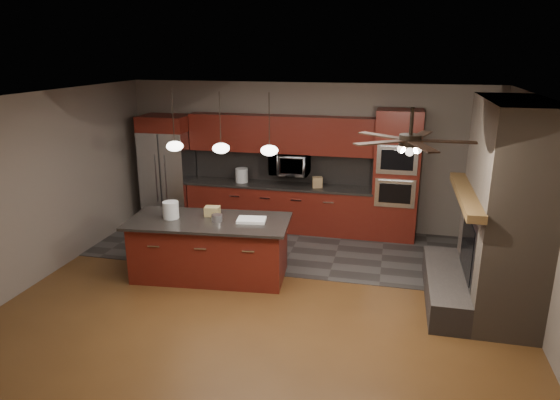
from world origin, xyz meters
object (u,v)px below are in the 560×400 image
(counter_bucket, at_px, (242,175))
(oven_tower, at_px, (396,176))
(refrigerator, at_px, (168,170))
(white_bucket, at_px, (171,210))
(paint_can, at_px, (217,218))
(microwave, at_px, (290,164))
(kitchen_island, at_px, (210,248))
(counter_box, at_px, (317,182))
(paint_tray, at_px, (252,220))
(cardboard_box, at_px, (212,211))

(counter_bucket, bearing_deg, oven_tower, -0.15)
(refrigerator, height_order, white_bucket, refrigerator)
(refrigerator, relative_size, paint_can, 13.44)
(refrigerator, bearing_deg, microwave, 3.06)
(kitchen_island, xyz_separation_m, counter_box, (1.30, 2.27, 0.54))
(refrigerator, height_order, paint_tray, refrigerator)
(paint_tray, relative_size, counter_bucket, 1.53)
(paint_can, bearing_deg, microwave, 76.07)
(paint_can, bearing_deg, paint_tray, 13.72)
(paint_can, distance_m, cardboard_box, 0.29)
(microwave, distance_m, cardboard_box, 2.32)
(paint_can, bearing_deg, kitchen_island, 165.35)
(counter_box, bearing_deg, kitchen_island, -134.32)
(oven_tower, bearing_deg, counter_bucket, 179.85)
(oven_tower, distance_m, white_bucket, 4.07)
(kitchen_island, distance_m, cardboard_box, 0.57)
(microwave, relative_size, counter_box, 3.67)
(counter_box, bearing_deg, refrigerator, 165.97)
(kitchen_island, relative_size, paint_tray, 5.97)
(paint_tray, relative_size, cardboard_box, 1.84)
(paint_tray, xyz_separation_m, counter_bucket, (-0.85, 2.24, 0.10))
(refrigerator, bearing_deg, white_bucket, -63.93)
(refrigerator, bearing_deg, oven_tower, 0.95)
(oven_tower, relative_size, kitchen_island, 0.95)
(refrigerator, relative_size, counter_bucket, 7.87)
(paint_can, height_order, counter_bucket, counter_bucket)
(kitchen_island, xyz_separation_m, paint_tray, (0.65, 0.08, 0.48))
(oven_tower, xyz_separation_m, white_bucket, (-3.31, -2.36, -0.14))
(microwave, distance_m, counter_bucket, 0.98)
(white_bucket, height_order, counter_bucket, white_bucket)
(oven_tower, xyz_separation_m, paint_tray, (-2.07, -2.23, -0.25))
(microwave, height_order, white_bucket, microwave)
(paint_can, bearing_deg, counter_box, 63.58)
(white_bucket, xyz_separation_m, cardboard_box, (0.57, 0.25, -0.06))
(cardboard_box, height_order, counter_box, counter_box)
(white_bucket, bearing_deg, counter_bucket, 80.76)
(paint_can, bearing_deg, oven_tower, 42.44)
(oven_tower, height_order, kitchen_island, oven_tower)
(refrigerator, distance_m, cardboard_box, 2.65)
(refrigerator, bearing_deg, kitchen_island, -52.71)
(microwave, bearing_deg, white_bucket, -118.80)
(paint_can, xyz_separation_m, counter_bucket, (-0.35, 2.36, 0.06))
(microwave, relative_size, paint_can, 4.55)
(paint_tray, bearing_deg, counter_bucket, 103.16)
(cardboard_box, bearing_deg, microwave, 61.93)
(oven_tower, xyz_separation_m, counter_bucket, (-2.92, 0.01, -0.15))
(white_bucket, height_order, counter_box, white_bucket)
(paint_tray, distance_m, counter_bucket, 2.39)
(paint_tray, bearing_deg, microwave, 79.98)
(white_bucket, bearing_deg, oven_tower, 35.56)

